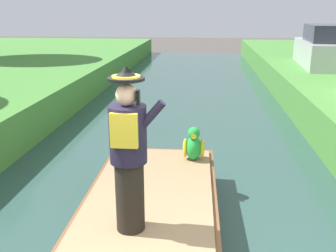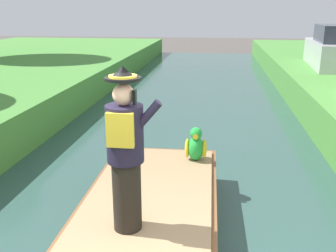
% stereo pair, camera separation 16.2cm
% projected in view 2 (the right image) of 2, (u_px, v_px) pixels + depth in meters
% --- Properties ---
extents(boat, '(1.88, 4.23, 0.61)m').
position_uv_depth(boat, '(148.00, 223.00, 5.02)').
color(boat, brown).
rests_on(boat, canal_water).
extents(person_pirate, '(0.61, 0.42, 1.85)m').
position_uv_depth(person_pirate, '(126.00, 152.00, 4.08)').
color(person_pirate, black).
rests_on(person_pirate, boat).
extents(parrot_plush, '(0.36, 0.35, 0.57)m').
position_uv_depth(parrot_plush, '(196.00, 146.00, 6.22)').
color(parrot_plush, green).
rests_on(parrot_plush, boat).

